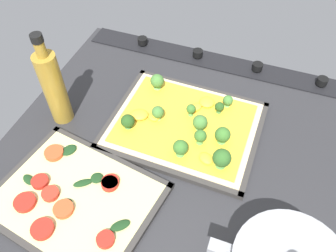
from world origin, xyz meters
The scene contains 7 objects.
ground_plane centered at (0.00, 0.00, -1.50)cm, with size 83.90×71.94×3.00cm, color #28282B.
stove_control_panel centered at (0.00, -32.47, 0.54)cm, with size 80.54×7.00×2.60cm.
baking_tray_front centered at (3.77, -6.75, 0.37)cm, with size 34.90×28.26×1.30cm.
broccoli_pizza centered at (3.40, -6.26, 1.92)cm, with size 32.45×25.81×6.08cm.
baking_tray_back centered at (18.03, 18.76, 0.37)cm, with size 34.75×29.32×1.30cm.
veggie_pizza_back centered at (18.40, 18.80, 1.14)cm, with size 31.99×26.56×1.90cm.
oil_bottle centered at (32.18, 0.14, 9.82)cm, with size 4.90×4.90×23.38cm.
Camera 1 is at (-10.49, 43.28, 61.87)cm, focal length 36.75 mm.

